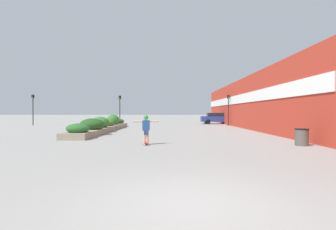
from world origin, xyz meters
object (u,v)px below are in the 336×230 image
(skateboarder, at_px, (146,126))
(traffic_light_left, at_px, (120,105))
(car_leftmost, at_px, (217,118))
(trash_bin, at_px, (302,137))
(traffic_light_far_left, at_px, (33,105))
(car_center_left, at_px, (289,118))
(traffic_light_right, at_px, (228,105))
(skateboard, at_px, (146,143))

(skateboarder, xyz_separation_m, traffic_light_left, (-5.07, 19.33, 1.56))
(car_leftmost, bearing_deg, trash_bin, -0.10)
(trash_bin, distance_m, traffic_light_left, 23.45)
(traffic_light_left, height_order, traffic_light_far_left, traffic_light_far_left)
(trash_bin, bearing_deg, car_center_left, 66.87)
(car_leftmost, distance_m, traffic_light_right, 5.05)
(traffic_light_far_left, bearing_deg, car_center_left, 9.73)
(skateboarder, distance_m, trash_bin, 7.73)
(traffic_light_left, bearing_deg, car_leftmost, 18.05)
(traffic_light_right, bearing_deg, skateboard, -113.80)
(traffic_light_right, distance_m, traffic_light_far_left, 24.16)
(skateboard, relative_size, car_center_left, 0.15)
(trash_bin, xyz_separation_m, car_center_left, (10.80, 25.29, 0.34))
(car_leftmost, bearing_deg, traffic_light_left, -71.95)
(skateboard, bearing_deg, trash_bin, -12.69)
(skateboard, distance_m, traffic_light_left, 20.13)
(trash_bin, height_order, traffic_light_left, traffic_light_left)
(trash_bin, bearing_deg, traffic_light_right, 88.26)
(trash_bin, xyz_separation_m, traffic_light_far_left, (-23.58, 19.40, 2.16))
(skateboarder, relative_size, trash_bin, 1.67)
(skateboard, xyz_separation_m, car_center_left, (18.51, 25.08, 0.69))
(traffic_light_left, bearing_deg, trash_bin, -56.81)
(traffic_light_left, bearing_deg, car_center_left, 13.70)
(skateboarder, height_order, car_leftmost, car_leftmost)
(skateboarder, height_order, traffic_light_right, traffic_light_right)
(traffic_light_left, bearing_deg, traffic_light_right, -2.31)
(car_leftmost, height_order, traffic_light_right, traffic_light_right)
(traffic_light_left, height_order, traffic_light_right, traffic_light_right)
(skateboarder, bearing_deg, trash_bin, -12.69)
(skateboarder, bearing_deg, skateboard, 86.04)
(car_leftmost, xyz_separation_m, traffic_light_left, (-12.83, -4.18, 1.69))
(skateboarder, xyz_separation_m, traffic_light_right, (8.29, 18.79, 1.59))
(car_leftmost, bearing_deg, skateboard, -18.25)
(trash_bin, xyz_separation_m, car_leftmost, (0.04, 23.73, 0.39))
(traffic_light_right, height_order, traffic_light_far_left, traffic_light_far_left)
(car_center_left, bearing_deg, traffic_light_far_left, 99.73)
(car_leftmost, relative_size, car_center_left, 0.97)
(car_center_left, relative_size, traffic_light_left, 1.27)
(skateboarder, bearing_deg, car_leftmost, 60.67)
(skateboarder, distance_m, car_leftmost, 24.75)
(trash_bin, relative_size, traffic_light_left, 0.23)
(trash_bin, relative_size, traffic_light_far_left, 0.22)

